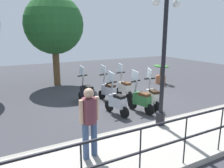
# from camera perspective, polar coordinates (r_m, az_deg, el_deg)

# --- Properties ---
(ground_plane) EXTENTS (28.00, 28.00, 0.00)m
(ground_plane) POSITION_cam_1_polar(r_m,az_deg,el_deg) (8.89, 3.47, -5.56)
(ground_plane) COLOR #38383D
(promenade_walkway) EXTENTS (2.20, 20.00, 0.15)m
(promenade_walkway) POSITION_cam_1_polar(r_m,az_deg,el_deg) (6.60, 18.40, -12.51)
(promenade_walkway) COLOR #A39E93
(promenade_walkway) RESTS_ON ground_plane
(fence_railing) EXTENTS (0.04, 16.03, 1.07)m
(fence_railing) POSITION_cam_1_polar(r_m,az_deg,el_deg) (5.69, 26.72, -8.57)
(fence_railing) COLOR black
(fence_railing) RESTS_ON promenade_walkway
(lamp_post_near) EXTENTS (0.26, 0.90, 4.00)m
(lamp_post_near) POSITION_cam_1_polar(r_m,az_deg,el_deg) (6.40, 13.20, 4.35)
(lamp_post_near) COLOR black
(lamp_post_near) RESTS_ON promenade_walkway
(pedestrian_distant) EXTENTS (0.38, 0.48, 1.59)m
(pedestrian_distant) POSITION_cam_1_polar(r_m,az_deg,el_deg) (4.78, -5.92, -8.78)
(pedestrian_distant) COLOR #384C70
(pedestrian_distant) RESTS_ON promenade_walkway
(tree_distant) EXTENTS (3.13, 3.13, 4.85)m
(tree_distant) POSITION_cam_1_polar(r_m,az_deg,el_deg) (12.37, -14.93, 14.70)
(tree_distant) COLOR brown
(tree_distant) RESTS_ON ground_plane
(potted_palm) EXTENTS (1.06, 0.66, 1.05)m
(potted_palm) POSITION_cam_1_polar(r_m,az_deg,el_deg) (12.85, 12.60, 2.11)
(potted_palm) COLOR #9E5B3D
(potted_palm) RESTS_ON ground_plane
(scooter_near_0) EXTENTS (1.22, 0.49, 1.54)m
(scooter_near_0) POSITION_cam_1_polar(r_m,az_deg,el_deg) (8.50, 10.46, -3.23)
(scooter_near_0) COLOR black
(scooter_near_0) RESTS_ON ground_plane
(scooter_near_1) EXTENTS (1.21, 0.51, 1.54)m
(scooter_near_1) POSITION_cam_1_polar(r_m,az_deg,el_deg) (8.06, 7.58, -4.04)
(scooter_near_1) COLOR black
(scooter_near_1) RESTS_ON ground_plane
(scooter_near_2) EXTENTS (1.22, 0.49, 1.54)m
(scooter_near_2) POSITION_cam_1_polar(r_m,az_deg,el_deg) (7.76, 1.23, -4.62)
(scooter_near_2) COLOR black
(scooter_near_2) RESTS_ON ground_plane
(scooter_far_0) EXTENTS (1.23, 0.44, 1.54)m
(scooter_far_0) POSITION_cam_1_polar(r_m,az_deg,el_deg) (9.67, 3.21, -1.01)
(scooter_far_0) COLOR black
(scooter_far_0) RESTS_ON ground_plane
(scooter_far_1) EXTENTS (1.21, 0.52, 1.54)m
(scooter_far_1) POSITION_cam_1_polar(r_m,az_deg,el_deg) (9.24, -1.00, -1.66)
(scooter_far_1) COLOR black
(scooter_far_1) RESTS_ON ground_plane
(scooter_far_2) EXTENTS (1.23, 0.47, 1.54)m
(scooter_far_2) POSITION_cam_1_polar(r_m,az_deg,el_deg) (9.05, -6.69, -2.08)
(scooter_far_2) COLOR black
(scooter_far_2) RESTS_ON ground_plane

